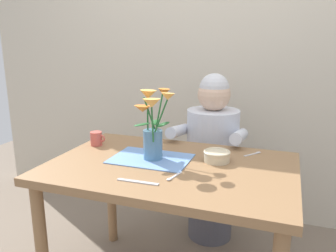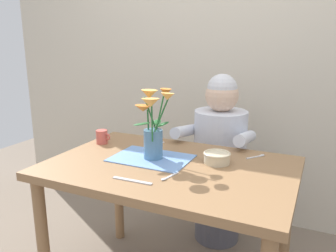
% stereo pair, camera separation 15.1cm
% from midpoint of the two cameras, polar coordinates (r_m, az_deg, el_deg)
% --- Properties ---
extents(wood_panel_backdrop, '(4.00, 0.10, 2.50)m').
position_cam_midpoint_polar(wood_panel_backdrop, '(2.57, 6.70, 12.28)').
color(wood_panel_backdrop, beige).
rests_on(wood_panel_backdrop, ground_plane).
extents(dining_table, '(1.20, 0.80, 0.74)m').
position_cam_midpoint_polar(dining_table, '(1.71, -2.09, -9.54)').
color(dining_table, olive).
rests_on(dining_table, ground_plane).
extents(seated_person, '(0.45, 0.47, 1.14)m').
position_cam_midpoint_polar(seated_person, '(2.27, 5.51, -5.72)').
color(seated_person, '#4C4C56').
rests_on(seated_person, ground_plane).
extents(striped_placemat, '(0.40, 0.28, 0.00)m').
position_cam_midpoint_polar(striped_placemat, '(1.75, -5.39, -5.54)').
color(striped_placemat, '#6B93D1').
rests_on(striped_placemat, dining_table).
extents(flower_vase, '(0.23, 0.26, 0.36)m').
position_cam_midpoint_polar(flower_vase, '(1.69, -5.14, 0.08)').
color(flower_vase, teal).
rests_on(flower_vase, dining_table).
extents(ceramic_bowl, '(0.14, 0.14, 0.06)m').
position_cam_midpoint_polar(ceramic_bowl, '(1.71, 5.74, -5.06)').
color(ceramic_bowl, beige).
rests_on(ceramic_bowl, dining_table).
extents(dinner_knife, '(0.19, 0.02, 0.00)m').
position_cam_midpoint_polar(dinner_knife, '(1.48, -8.09, -9.37)').
color(dinner_knife, silver).
rests_on(dinner_knife, dining_table).
extents(tea_cup, '(0.09, 0.07, 0.08)m').
position_cam_midpoint_polar(tea_cup, '(2.02, -14.10, -2.10)').
color(tea_cup, '#CC564C').
rests_on(tea_cup, dining_table).
extents(spoon_0, '(0.04, 0.12, 0.01)m').
position_cam_midpoint_polar(spoon_0, '(1.51, -2.17, -8.73)').
color(spoon_0, silver).
rests_on(spoon_0, dining_table).
extents(spoon_1, '(0.09, 0.10, 0.01)m').
position_cam_midpoint_polar(spoon_1, '(1.86, 12.24, -4.58)').
color(spoon_1, silver).
rests_on(spoon_1, dining_table).
extents(spoon_2, '(0.12, 0.05, 0.01)m').
position_cam_midpoint_polar(spoon_2, '(2.06, -5.30, -2.44)').
color(spoon_2, silver).
rests_on(spoon_2, dining_table).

